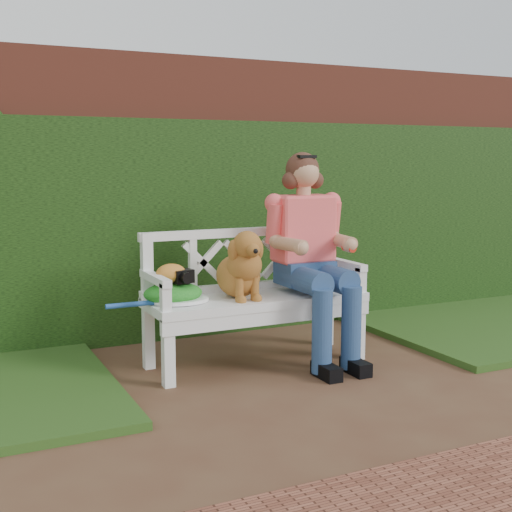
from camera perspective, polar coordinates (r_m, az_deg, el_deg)
name	(u,v)px	position (r m, az deg, el deg)	size (l,w,h in m)	color
ground	(325,394)	(4.21, 5.74, -11.37)	(60.00, 60.00, 0.00)	#4E2E1F
brick_wall	(207,196)	(5.69, -4.11, 5.03)	(10.00, 0.30, 2.20)	brown
ivy_hedge	(217,228)	(5.50, -3.24, 2.33)	(10.00, 0.18, 1.70)	#2D5D19
grass_right	(508,319)	(6.35, 20.27, -4.95)	(2.60, 2.00, 0.05)	#1D3C11
garden_bench	(256,329)	(4.72, 0.00, -6.14)	(1.58, 0.60, 0.48)	white
seated_woman	(307,257)	(4.78, 4.23, -0.07)	(0.61, 0.81, 1.45)	#F03137
dog	(240,263)	(4.54, -1.34, -0.62)	(0.31, 0.42, 0.47)	#AF7443
tennis_racket	(176,300)	(4.44, -6.71, -3.69)	(0.70, 0.30, 0.03)	white
green_bag	(173,292)	(4.45, -6.93, -3.04)	(0.39, 0.30, 0.13)	#338E39
camera_item	(182,276)	(4.42, -6.16, -1.68)	(0.13, 0.10, 0.09)	black
baseball_glove	(171,273)	(4.42, -7.10, -1.44)	(0.20, 0.14, 0.12)	#C67828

